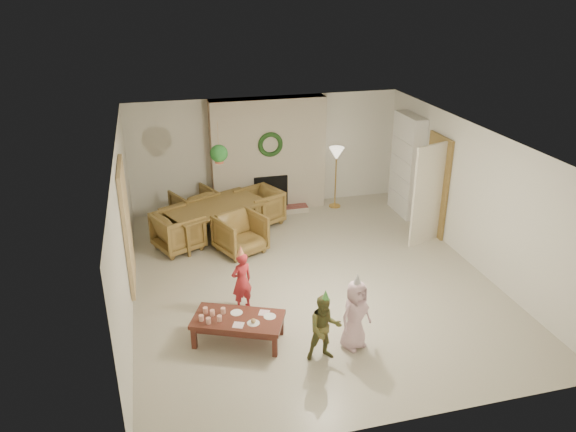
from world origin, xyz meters
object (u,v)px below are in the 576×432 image
object	(u,v)px
dining_chair_left	(178,231)
child_pink	(355,315)
dining_table	(216,221)
child_red	(242,281)
dining_chair_far	(195,207)
child_plaid	(325,328)
dining_chair_near	(241,234)
coffee_table_top	(238,319)
dining_chair_right	(259,207)

from	to	relation	value
dining_chair_left	child_pink	size ratio (longest dim) A/B	0.79
dining_table	child_red	world-z (taller)	child_red
dining_chair_far	child_plaid	xyz separation A→B (m)	(1.26, -4.99, 0.11)
dining_chair_near	coffee_table_top	xyz separation A→B (m)	(-0.52, -2.76, -0.01)
dining_table	child_red	bearing A→B (deg)	-113.70
dining_chair_near	dining_chair_right	bearing A→B (deg)	38.66
dining_table	child_red	xyz separation A→B (m)	(0.04, -2.71, 0.15)
dining_chair_far	child_red	size ratio (longest dim) A/B	0.85
dining_chair_right	coffee_table_top	world-z (taller)	dining_chair_right
dining_chair_near	child_plaid	distance (m)	3.48
dining_chair_left	dining_chair_right	bearing A→B (deg)	-90.00
coffee_table_top	child_red	distance (m)	0.87
dining_chair_right	child_red	world-z (taller)	child_red
child_pink	dining_chair_near	bearing A→B (deg)	84.51
dining_chair_near	child_plaid	bearing A→B (deg)	-105.45
dining_chair_far	dining_chair_left	bearing A→B (deg)	45.00
dining_chair_far	dining_table	bearing A→B (deg)	90.00
dining_chair_far	dining_chair_right	size ratio (longest dim) A/B	1.00
coffee_table_top	child_plaid	xyz separation A→B (m)	(1.07, -0.67, 0.12)
coffee_table_top	dining_chair_left	bearing A→B (deg)	124.27
dining_chair_near	child_red	distance (m)	1.96
dining_chair_far	child_plaid	size ratio (longest dim) A/B	0.85
dining_chair_far	child_pink	size ratio (longest dim) A/B	0.79
dining_chair_far	coffee_table_top	bearing A→B (deg)	67.98
dining_chair_left	child_red	bearing A→B (deg)	174.60
dining_chair_left	child_pink	distance (m)	4.30
dining_chair_left	child_red	size ratio (longest dim) A/B	0.85
dining_chair_far	coffee_table_top	xyz separation A→B (m)	(0.19, -4.32, -0.01)
dining_table	dining_chair_right	bearing A→B (deg)	-0.00
dining_chair_near	child_pink	world-z (taller)	child_pink
dining_chair_near	child_pink	xyz separation A→B (m)	(1.05, -3.29, 0.14)
dining_table	dining_chair_far	xyz separation A→B (m)	(-0.35, 0.78, 0.04)
dining_chair_near	dining_chair_right	xyz separation A→B (m)	(0.62, 1.22, 0.00)
coffee_table_top	child_pink	world-z (taller)	child_pink
dining_chair_left	child_plaid	size ratio (longest dim) A/B	0.85
dining_chair_far	child_plaid	world-z (taller)	child_plaid
dining_chair_left	coffee_table_top	bearing A→B (deg)	166.33
dining_chair_right	coffee_table_top	size ratio (longest dim) A/B	0.65
dining_chair_left	dining_chair_far	bearing A→B (deg)	-45.00
dining_table	coffee_table_top	xyz separation A→B (m)	(-0.16, -3.54, 0.02)
dining_chair_near	dining_table	bearing A→B (deg)	90.00
dining_chair_far	dining_chair_right	xyz separation A→B (m)	(1.33, -0.33, 0.00)
dining_chair_right	dining_table	bearing A→B (deg)	-90.00
child_red	child_pink	distance (m)	1.92
dining_chair_far	child_pink	bearing A→B (deg)	85.40
dining_chair_near	dining_chair_right	distance (m)	1.37
child_pink	coffee_table_top	bearing A→B (deg)	138.31
coffee_table_top	dining_chair_near	bearing A→B (deg)	102.76
child_red	child_pink	bearing A→B (deg)	113.79
dining_table	dining_chair_far	size ratio (longest dim) A/B	2.34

